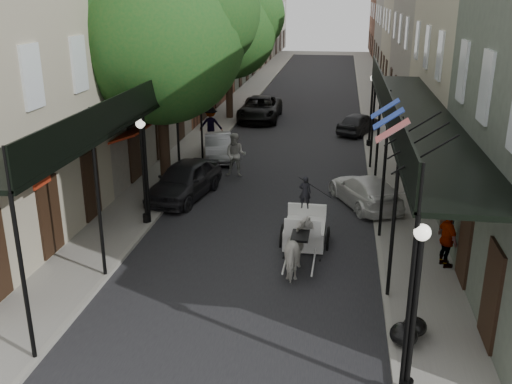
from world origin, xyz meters
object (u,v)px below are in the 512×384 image
(pedestrian_sidewalk_right, at_px, (448,239))
(horse, at_px, (300,249))
(car_left_near, at_px, (185,180))
(car_right_near, at_px, (365,191))
(pedestrian_walking, at_px, (236,155))
(car_left_mid, at_px, (218,147))
(car_left_far, at_px, (260,109))
(carriage, at_px, (306,213))
(lamppost_left, at_px, (144,170))
(tree_far, at_px, (234,26))
(lamppost_right_far, at_px, (371,110))
(pedestrian_sidewalk_left, at_px, (211,125))
(car_right_far, at_px, (359,123))
(lamppost_right_near, at_px, (414,310))
(tree_near, at_px, (169,29))

(pedestrian_sidewalk_right, bearing_deg, horse, 83.22)
(car_left_near, height_order, car_right_near, car_left_near)
(pedestrian_walking, xyz_separation_m, pedestrian_sidewalk_right, (7.80, -8.06, 0.01))
(car_left_mid, bearing_deg, car_left_near, -105.36)
(car_left_mid, distance_m, car_right_near, 8.94)
(car_left_far, bearing_deg, carriage, -77.95)
(car_left_far, bearing_deg, horse, -79.43)
(lamppost_left, bearing_deg, tree_far, 90.46)
(car_left_near, bearing_deg, pedestrian_sidewalk_right, -17.49)
(horse, height_order, pedestrian_sidewalk_right, pedestrian_sidewalk_right)
(lamppost_right_far, bearing_deg, pedestrian_sidewalk_right, -83.08)
(car_left_near, bearing_deg, pedestrian_walking, 74.23)
(pedestrian_sidewalk_left, distance_m, car_right_far, 8.78)
(pedestrian_sidewalk_left, distance_m, car_left_near, 8.52)
(lamppost_right_far, bearing_deg, horse, -99.83)
(tree_far, xyz_separation_m, horse, (5.77, -21.03, -5.08))
(car_left_far, bearing_deg, lamppost_right_near, -76.17)
(pedestrian_sidewalk_right, bearing_deg, pedestrian_sidewalk_left, 19.05)
(tree_near, distance_m, car_left_far, 15.05)
(pedestrian_walking, height_order, pedestrian_sidewalk_right, pedestrian_walking)
(lamppost_left, bearing_deg, car_left_near, 79.07)
(lamppost_left, xyz_separation_m, car_right_far, (7.70, 15.16, -1.43))
(carriage, height_order, car_left_near, carriage)
(pedestrian_walking, xyz_separation_m, car_left_near, (-1.52, -3.04, -0.24))
(pedestrian_sidewalk_left, height_order, pedestrian_sidewalk_right, pedestrian_sidewalk_left)
(lamppost_right_near, bearing_deg, car_right_near, 92.57)
(lamppost_right_near, height_order, car_right_near, lamppost_right_near)
(pedestrian_sidewalk_left, bearing_deg, car_left_mid, 103.61)
(horse, xyz_separation_m, pedestrian_sidewalk_right, (4.27, 0.84, 0.24))
(tree_near, height_order, lamppost_left, tree_near)
(tree_far, distance_m, car_left_far, 5.36)
(horse, height_order, carriage, carriage)
(pedestrian_sidewalk_left, bearing_deg, lamppost_right_near, 107.41)
(tree_far, distance_m, car_left_mid, 10.82)
(pedestrian_sidewalk_right, relative_size, car_right_near, 0.42)
(lamppost_right_far, xyz_separation_m, car_right_far, (-0.50, 3.16, -1.43))
(horse, xyz_separation_m, car_left_mid, (-4.90, 11.59, -0.15))
(lamppost_right_far, bearing_deg, pedestrian_sidewalk_left, -176.40)
(pedestrian_walking, distance_m, pedestrian_sidewalk_left, 5.91)
(lamppost_left, bearing_deg, car_left_far, 85.24)
(pedestrian_walking, relative_size, car_left_mid, 0.53)
(car_left_mid, bearing_deg, tree_near, -114.13)
(lamppost_right_far, relative_size, pedestrian_sidewalk_right, 2.12)
(car_right_near, bearing_deg, car_left_mid, -62.27)
(lamppost_left, distance_m, pedestrian_walking, 6.49)
(lamppost_left, bearing_deg, car_right_far, 63.07)
(lamppost_right_near, bearing_deg, lamppost_left, 135.71)
(tree_far, xyz_separation_m, pedestrian_walking, (2.25, -12.13, -4.85))
(car_left_mid, relative_size, car_right_far, 1.01)
(lamppost_right_near, xyz_separation_m, horse, (-2.57, 5.15, -1.29))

